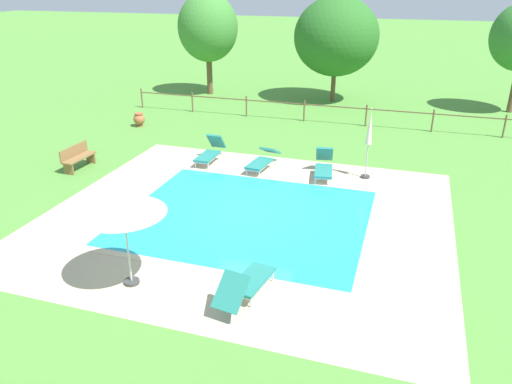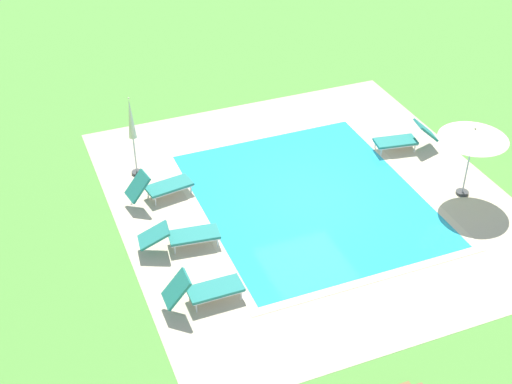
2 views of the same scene
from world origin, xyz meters
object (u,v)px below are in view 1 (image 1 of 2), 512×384
(tree_west_mid, at_px, (208,28))
(tree_centre, at_px, (336,37))
(sun_lounger_north_far, at_px, (210,152))
(terracotta_urn_near_fence, at_px, (139,119))
(sun_lounger_north_near_steps, at_px, (263,160))
(patio_umbrella_closed_row_west, at_px, (369,134))
(patio_umbrella_open_foreground, at_px, (123,207))
(wooden_bench_lawn_side, at_px, (77,157))
(sun_lounger_north_mid, at_px, (324,166))
(sun_lounger_south_mid, at_px, (246,283))

(tree_west_mid, relative_size, tree_centre, 1.02)
(sun_lounger_north_far, xyz_separation_m, terracotta_urn_near_fence, (-5.13, 3.51, -0.03))
(tree_centre, bearing_deg, sun_lounger_north_far, -103.26)
(sun_lounger_north_near_steps, height_order, patio_umbrella_closed_row_west, patio_umbrella_closed_row_west)
(patio_umbrella_closed_row_west, height_order, tree_west_mid, tree_west_mid)
(sun_lounger_north_far, height_order, patio_umbrella_open_foreground, patio_umbrella_open_foreground)
(sun_lounger_north_far, distance_m, wooden_bench_lawn_side, 4.90)
(sun_lounger_north_mid, height_order, sun_lounger_north_far, sun_lounger_north_far)
(tree_centre, bearing_deg, terracotta_urn_near_fence, -134.03)
(sun_lounger_north_mid, height_order, wooden_bench_lawn_side, sun_lounger_north_mid)
(sun_lounger_north_mid, bearing_deg, terracotta_urn_near_fence, 158.91)
(wooden_bench_lawn_side, bearing_deg, sun_lounger_north_mid, 12.77)
(patio_umbrella_closed_row_west, distance_m, tree_west_mid, 15.52)
(sun_lounger_south_mid, height_order, terracotta_urn_near_fence, sun_lounger_south_mid)
(sun_lounger_north_far, height_order, tree_centre, tree_centre)
(sun_lounger_north_mid, relative_size, wooden_bench_lawn_side, 1.29)
(sun_lounger_north_mid, relative_size, tree_centre, 0.34)
(sun_lounger_north_far, height_order, patio_umbrella_closed_row_west, patio_umbrella_closed_row_west)
(sun_lounger_south_mid, bearing_deg, sun_lounger_north_near_steps, 104.57)
(sun_lounger_south_mid, xyz_separation_m, patio_umbrella_closed_row_west, (1.72, 8.08, 1.25))
(sun_lounger_north_mid, bearing_deg, sun_lounger_north_far, 177.68)
(patio_umbrella_closed_row_west, relative_size, tree_centre, 0.44)
(patio_umbrella_closed_row_west, bearing_deg, patio_umbrella_open_foreground, -118.00)
(patio_umbrella_open_foreground, relative_size, patio_umbrella_closed_row_west, 0.86)
(patio_umbrella_open_foreground, xyz_separation_m, terracotta_urn_near_fence, (-6.58, 11.72, -1.60))
(sun_lounger_north_mid, xyz_separation_m, terracotta_urn_near_fence, (-9.58, 3.69, -0.03))
(sun_lounger_south_mid, distance_m, patio_umbrella_open_foreground, 3.17)
(sun_lounger_north_mid, xyz_separation_m, patio_umbrella_open_foreground, (-3.00, -8.03, 1.57))
(wooden_bench_lawn_side, bearing_deg, sun_lounger_south_mid, -33.83)
(wooden_bench_lawn_side, relative_size, tree_centre, 0.26)
(sun_lounger_north_far, height_order, terracotta_urn_near_fence, sun_lounger_north_far)
(sun_lounger_north_far, height_order, wooden_bench_lawn_side, sun_lounger_north_far)
(sun_lounger_north_mid, relative_size, sun_lounger_north_far, 1.04)
(sun_lounger_south_mid, distance_m, wooden_bench_lawn_side, 10.32)
(sun_lounger_north_far, xyz_separation_m, tree_centre, (2.75, 11.66, 3.17))
(patio_umbrella_closed_row_west, bearing_deg, sun_lounger_north_mid, -167.08)
(terracotta_urn_near_fence, xyz_separation_m, tree_centre, (7.87, 8.14, 3.21))
(patio_umbrella_closed_row_west, distance_m, tree_centre, 12.09)
(wooden_bench_lawn_side, distance_m, tree_west_mid, 13.86)
(tree_centre, bearing_deg, sun_lounger_north_mid, -81.82)
(sun_lounger_north_far, xyz_separation_m, patio_umbrella_closed_row_west, (5.90, 0.15, 1.24))
(sun_lounger_north_mid, height_order, sun_lounger_south_mid, sun_lounger_north_mid)
(patio_umbrella_closed_row_west, distance_m, terracotta_urn_near_fence, 11.60)
(sun_lounger_north_near_steps, height_order, wooden_bench_lawn_side, wooden_bench_lawn_side)
(sun_lounger_north_mid, bearing_deg, patio_umbrella_closed_row_west, 12.92)
(sun_lounger_north_far, bearing_deg, wooden_bench_lawn_side, -153.54)
(sun_lounger_north_near_steps, bearing_deg, patio_umbrella_closed_row_west, 4.32)
(sun_lounger_north_far, distance_m, patio_umbrella_open_foreground, 8.48)
(sun_lounger_north_near_steps, xyz_separation_m, wooden_bench_lawn_side, (-6.54, -2.05, 0.11))
(patio_umbrella_open_foreground, bearing_deg, sun_lounger_north_mid, 69.53)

